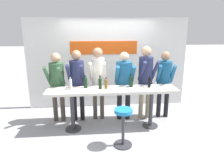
{
  "coord_description": "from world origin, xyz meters",
  "views": [
    {
      "loc": [
        -0.39,
        -4.18,
        2.29
      ],
      "look_at": [
        0.0,
        0.08,
        1.2
      ],
      "focal_mm": 32.0,
      "sensor_mm": 36.0,
      "label": 1
    }
  ],
  "objects_px": {
    "person_right": "(164,77)",
    "person_center": "(124,79)",
    "person_far_left": "(57,80)",
    "bar_stool": "(123,122)",
    "person_left": "(77,78)",
    "person_center_right": "(146,75)",
    "wine_bottle_2": "(106,83)",
    "wine_bottle_3": "(131,81)",
    "wine_bottle_4": "(71,83)",
    "wine_bottle_0": "(100,83)",
    "person_center_left": "(98,75)",
    "wine_bottle_5": "(85,82)",
    "tasting_table": "(112,95)",
    "wine_bottle_1": "(149,82)"
  },
  "relations": [
    {
      "from": "wine_bottle_0",
      "to": "wine_bottle_1",
      "type": "relative_size",
      "value": 1.13
    },
    {
      "from": "wine_bottle_4",
      "to": "person_center",
      "type": "bearing_deg",
      "value": 17.63
    },
    {
      "from": "person_center",
      "to": "person_center_right",
      "type": "bearing_deg",
      "value": -1.48
    },
    {
      "from": "person_center",
      "to": "wine_bottle_2",
      "type": "relative_size",
      "value": 6.7
    },
    {
      "from": "wine_bottle_0",
      "to": "wine_bottle_1",
      "type": "distance_m",
      "value": 1.11
    },
    {
      "from": "bar_stool",
      "to": "person_center_right",
      "type": "height_order",
      "value": "person_center_right"
    },
    {
      "from": "person_right",
      "to": "person_far_left",
      "type": "bearing_deg",
      "value": -171.68
    },
    {
      "from": "tasting_table",
      "to": "person_center_left",
      "type": "height_order",
      "value": "person_center_left"
    },
    {
      "from": "person_center_right",
      "to": "person_right",
      "type": "relative_size",
      "value": 1.08
    },
    {
      "from": "wine_bottle_1",
      "to": "wine_bottle_3",
      "type": "distance_m",
      "value": 0.41
    },
    {
      "from": "person_right",
      "to": "person_center",
      "type": "bearing_deg",
      "value": -170.25
    },
    {
      "from": "person_center",
      "to": "wine_bottle_5",
      "type": "relative_size",
      "value": 5.94
    },
    {
      "from": "person_right",
      "to": "wine_bottle_2",
      "type": "relative_size",
      "value": 6.67
    },
    {
      "from": "wine_bottle_0",
      "to": "wine_bottle_4",
      "type": "relative_size",
      "value": 1.03
    },
    {
      "from": "person_left",
      "to": "wine_bottle_2",
      "type": "height_order",
      "value": "person_left"
    },
    {
      "from": "person_right",
      "to": "wine_bottle_5",
      "type": "bearing_deg",
      "value": -161.69
    },
    {
      "from": "person_right",
      "to": "wine_bottle_2",
      "type": "distance_m",
      "value": 1.54
    },
    {
      "from": "person_far_left",
      "to": "wine_bottle_0",
      "type": "bearing_deg",
      "value": -14.64
    },
    {
      "from": "person_left",
      "to": "wine_bottle_3",
      "type": "distance_m",
      "value": 1.29
    },
    {
      "from": "person_left",
      "to": "person_center_right",
      "type": "distance_m",
      "value": 1.66
    },
    {
      "from": "person_center_left",
      "to": "wine_bottle_5",
      "type": "xyz_separation_m",
      "value": [
        -0.29,
        -0.37,
        -0.06
      ]
    },
    {
      "from": "person_far_left",
      "to": "person_center_left",
      "type": "height_order",
      "value": "person_center_left"
    },
    {
      "from": "bar_stool",
      "to": "person_right",
      "type": "relative_size",
      "value": 0.45
    },
    {
      "from": "bar_stool",
      "to": "person_left",
      "type": "relative_size",
      "value": 0.44
    },
    {
      "from": "wine_bottle_2",
      "to": "wine_bottle_3",
      "type": "relative_size",
      "value": 0.85
    },
    {
      "from": "wine_bottle_1",
      "to": "wine_bottle_3",
      "type": "bearing_deg",
      "value": 171.76
    },
    {
      "from": "person_far_left",
      "to": "wine_bottle_4",
      "type": "bearing_deg",
      "value": -39.68
    },
    {
      "from": "bar_stool",
      "to": "person_far_left",
      "type": "height_order",
      "value": "person_far_left"
    },
    {
      "from": "tasting_table",
      "to": "person_center_right",
      "type": "height_order",
      "value": "person_center_right"
    },
    {
      "from": "person_center",
      "to": "wine_bottle_2",
      "type": "height_order",
      "value": "person_center"
    },
    {
      "from": "person_right",
      "to": "wine_bottle_3",
      "type": "height_order",
      "value": "person_right"
    },
    {
      "from": "person_far_left",
      "to": "wine_bottle_2",
      "type": "relative_size",
      "value": 6.69
    },
    {
      "from": "person_far_left",
      "to": "wine_bottle_1",
      "type": "relative_size",
      "value": 6.38
    },
    {
      "from": "bar_stool",
      "to": "wine_bottle_5",
      "type": "xyz_separation_m",
      "value": [
        -0.73,
        0.85,
        0.57
      ]
    },
    {
      "from": "wine_bottle_2",
      "to": "wine_bottle_3",
      "type": "bearing_deg",
      "value": 7.75
    },
    {
      "from": "bar_stool",
      "to": "wine_bottle_5",
      "type": "bearing_deg",
      "value": 130.91
    },
    {
      "from": "person_center_left",
      "to": "wine_bottle_3",
      "type": "bearing_deg",
      "value": -23.72
    },
    {
      "from": "wine_bottle_5",
      "to": "wine_bottle_0",
      "type": "bearing_deg",
      "value": -17.78
    },
    {
      "from": "wine_bottle_0",
      "to": "wine_bottle_3",
      "type": "distance_m",
      "value": 0.71
    },
    {
      "from": "wine_bottle_1",
      "to": "wine_bottle_5",
      "type": "relative_size",
      "value": 0.93
    },
    {
      "from": "bar_stool",
      "to": "person_center_left",
      "type": "relative_size",
      "value": 0.43
    },
    {
      "from": "wine_bottle_5",
      "to": "person_far_left",
      "type": "bearing_deg",
      "value": 153.65
    },
    {
      "from": "person_far_left",
      "to": "person_center_right",
      "type": "relative_size",
      "value": 0.93
    },
    {
      "from": "wine_bottle_0",
      "to": "bar_stool",
      "type": "bearing_deg",
      "value": -60.99
    },
    {
      "from": "person_center_right",
      "to": "wine_bottle_0",
      "type": "distance_m",
      "value": 1.19
    },
    {
      "from": "person_far_left",
      "to": "person_left",
      "type": "height_order",
      "value": "person_left"
    },
    {
      "from": "person_left",
      "to": "wine_bottle_4",
      "type": "relative_size",
      "value": 6.0
    },
    {
      "from": "person_center_right",
      "to": "wine_bottle_2",
      "type": "xyz_separation_m",
      "value": [
        -0.99,
        -0.39,
        -0.09
      ]
    },
    {
      "from": "wine_bottle_0",
      "to": "wine_bottle_2",
      "type": "xyz_separation_m",
      "value": [
        0.13,
        0.01,
        -0.02
      ]
    },
    {
      "from": "person_far_left",
      "to": "person_right",
      "type": "distance_m",
      "value": 2.62
    }
  ]
}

